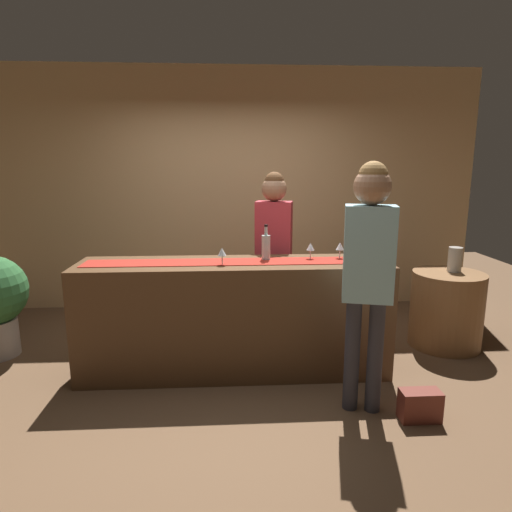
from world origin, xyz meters
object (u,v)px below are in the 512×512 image
at_px(wine_bottle_amber, 371,246).
at_px(customer_sipping, 369,260).
at_px(wine_glass_mid_counter, 310,247).
at_px(wine_glass_near_customer, 222,252).
at_px(wine_glass_far_end, 340,247).
at_px(vase_on_side_table, 455,259).
at_px(bartender, 274,240).
at_px(handbag, 420,405).
at_px(wine_bottle_clear, 266,247).
at_px(round_side_table, 446,309).

xyz_separation_m(wine_bottle_amber, customer_sipping, (-0.25, -0.72, 0.04)).
bearing_deg(wine_glass_mid_counter, wine_glass_near_customer, -166.15).
distance_m(wine_glass_far_end, vase_on_side_table, 1.31).
bearing_deg(bartender, wine_bottle_amber, 158.58).
distance_m(bartender, handbag, 1.93).
relative_size(wine_glass_near_customer, wine_glass_far_end, 1.00).
xyz_separation_m(wine_glass_far_end, customer_sipping, (0.01, -0.76, 0.05)).
distance_m(wine_bottle_clear, vase_on_side_table, 1.93).
bearing_deg(wine_bottle_clear, vase_on_side_table, 11.76).
xyz_separation_m(wine_glass_near_customer, wine_glass_far_end, (1.01, 0.19, 0.00)).
bearing_deg(bartender, wine_glass_far_end, 149.66).
relative_size(wine_bottle_clear, wine_glass_mid_counter, 2.10).
relative_size(wine_glass_mid_counter, handbag, 0.51).
bearing_deg(bartender, customer_sipping, 126.17).
xyz_separation_m(customer_sipping, handbag, (0.37, -0.17, -1.01)).
bearing_deg(wine_glass_near_customer, bartender, 54.89).
height_order(wine_glass_far_end, vase_on_side_table, wine_glass_far_end).
relative_size(wine_glass_far_end, vase_on_side_table, 0.60).
xyz_separation_m(wine_bottle_amber, handbag, (0.12, -0.89, -0.97)).
height_order(wine_glass_mid_counter, wine_glass_far_end, same).
bearing_deg(wine_glass_far_end, round_side_table, 16.24).
bearing_deg(wine_glass_mid_counter, customer_sipping, -70.87).
relative_size(wine_glass_far_end, handbag, 0.51).
height_order(wine_glass_near_customer, wine_glass_far_end, same).
distance_m(wine_glass_mid_counter, round_side_table, 1.63).
bearing_deg(round_side_table, vase_on_side_table, 35.70).
xyz_separation_m(wine_glass_mid_counter, bartender, (-0.26, 0.51, -0.02)).
bearing_deg(bartender, vase_on_side_table, -170.12).
bearing_deg(wine_bottle_amber, bartender, 145.05).
relative_size(wine_glass_far_end, round_side_table, 0.19).
xyz_separation_m(wine_glass_mid_counter, round_side_table, (1.43, 0.35, -0.70)).
distance_m(wine_glass_far_end, round_side_table, 1.41).
height_order(wine_bottle_clear, customer_sipping, customer_sipping).
bearing_deg(vase_on_side_table, wine_glass_mid_counter, -165.23).
distance_m(vase_on_side_table, handbag, 1.74).
bearing_deg(wine_glass_near_customer, customer_sipping, -29.51).
relative_size(wine_glass_near_customer, customer_sipping, 0.08).
relative_size(bartender, vase_on_side_table, 7.07).
bearing_deg(wine_bottle_clear, wine_bottle_amber, -2.58).
distance_m(round_side_table, vase_on_side_table, 0.50).
bearing_deg(bartender, round_side_table, -171.84).
distance_m(wine_glass_near_customer, wine_glass_far_end, 1.02).
bearing_deg(vase_on_side_table, handbag, -123.20).
distance_m(wine_bottle_clear, handbag, 1.68).
height_order(bartender, round_side_table, bartender).
height_order(round_side_table, vase_on_side_table, vase_on_side_table).
height_order(wine_glass_mid_counter, bartender, bartender).
bearing_deg(wine_bottle_amber, vase_on_side_table, 23.68).
distance_m(wine_bottle_clear, wine_glass_near_customer, 0.41).
bearing_deg(wine_glass_near_customer, wine_glass_mid_counter, 13.85).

